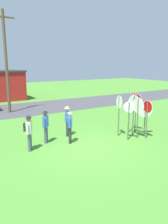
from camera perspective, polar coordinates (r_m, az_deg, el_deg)
name	(u,v)px	position (r m, az deg, el deg)	size (l,w,h in m)	color
ground_plane	(87,147)	(11.14, 0.92, -9.19)	(80.00, 80.00, 0.00)	#47842D
street_asphalt	(22,109)	(21.04, -15.87, 0.75)	(60.00, 6.40, 0.01)	#424247
utility_pole	(6,61)	(19.56, -19.77, 12.52)	(1.80, 0.24, 8.37)	brown
stop_sign_nearest	(145,113)	(13.18, 15.78, -0.23)	(0.83, 0.39, 1.95)	#51664C
stop_sign_low_front	(134,108)	(12.86, 12.88, 0.99)	(0.71, 0.19, 2.38)	#51664C
stop_sign_tallest	(138,110)	(12.40, 14.00, 0.41)	(0.09, 0.89, 2.31)	#51664C
stop_sign_leaning_left	(136,106)	(13.66, 13.45, 1.57)	(0.24, 0.68, 2.37)	#51664C
stop_sign_leaning_right	(119,109)	(12.57, 9.17, 0.86)	(0.21, 0.72, 2.37)	#51664C
stop_sign_far_back	(129,115)	(12.02, 11.68, -0.66)	(0.31, 0.54, 2.16)	#51664C
stop_sign_rear_left	(130,104)	(13.30, 11.88, 2.08)	(0.50, 0.54, 2.61)	#51664C
stop_sign_center_cluster	(147,113)	(12.50, 16.24, -0.23)	(0.07, 0.71, 2.17)	#51664C
person_in_teal	(67,120)	(12.56, -4.43, -1.98)	(0.38, 0.49, 1.74)	#2D2D33
person_on_left	(46,125)	(11.61, -10.03, -3.36)	(0.40, 0.46, 1.74)	#4C5670
person_in_dark_shirt	(70,126)	(11.44, -3.72, -3.60)	(0.38, 0.49, 1.69)	#2D2D33
person_near_signs	(29,131)	(10.73, -14.30, -4.74)	(0.46, 0.50, 1.74)	#4C5670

